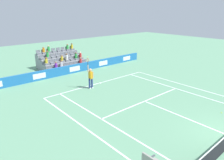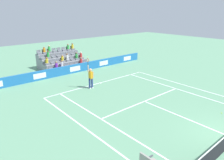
% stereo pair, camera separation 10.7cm
% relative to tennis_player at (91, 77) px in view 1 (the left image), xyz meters
% --- Properties ---
extents(line_baseline, '(10.97, 0.10, 0.01)m').
position_rel_tennis_player_xyz_m(line_baseline, '(-1.43, -0.58, -0.99)').
color(line_baseline, white).
rests_on(line_baseline, ground).
extents(line_service, '(8.23, 0.10, 0.01)m').
position_rel_tennis_player_xyz_m(line_service, '(-1.43, 4.91, -0.99)').
color(line_service, white).
rests_on(line_service, ground).
extents(line_centre_service, '(0.10, 6.40, 0.01)m').
position_rel_tennis_player_xyz_m(line_centre_service, '(-1.43, 8.11, -0.99)').
color(line_centre_service, white).
rests_on(line_centre_service, ground).
extents(line_singles_sideline_left, '(0.10, 11.89, 0.01)m').
position_rel_tennis_player_xyz_m(line_singles_sideline_left, '(2.69, 5.37, -0.99)').
color(line_singles_sideline_left, white).
rests_on(line_singles_sideline_left, ground).
extents(line_singles_sideline_right, '(0.10, 11.89, 0.01)m').
position_rel_tennis_player_xyz_m(line_singles_sideline_right, '(-5.54, 5.37, -0.99)').
color(line_singles_sideline_right, white).
rests_on(line_singles_sideline_right, ground).
extents(line_doubles_sideline_left, '(0.10, 11.89, 0.01)m').
position_rel_tennis_player_xyz_m(line_doubles_sideline_left, '(4.06, 5.37, -0.99)').
color(line_doubles_sideline_left, white).
rests_on(line_doubles_sideline_left, ground).
extents(line_doubles_sideline_right, '(0.10, 11.89, 0.01)m').
position_rel_tennis_player_xyz_m(line_doubles_sideline_right, '(-6.91, 5.37, -0.99)').
color(line_doubles_sideline_right, white).
rests_on(line_doubles_sideline_right, ground).
extents(line_centre_mark, '(0.10, 0.20, 0.01)m').
position_rel_tennis_player_xyz_m(line_centre_mark, '(-1.43, -0.48, -0.99)').
color(line_centre_mark, white).
rests_on(line_centre_mark, ground).
extents(sponsor_barrier, '(19.72, 0.22, 0.92)m').
position_rel_tennis_player_xyz_m(sponsor_barrier, '(-1.43, -5.06, -0.53)').
color(sponsor_barrier, '#1E66AD').
rests_on(sponsor_barrier, ground).
extents(tennis_player, '(0.53, 0.37, 2.85)m').
position_rel_tennis_player_xyz_m(tennis_player, '(0.00, 0.00, 0.00)').
color(tennis_player, navy).
rests_on(tennis_player, ground).
extents(stadium_stand, '(4.96, 3.80, 2.62)m').
position_rel_tennis_player_xyz_m(stadium_stand, '(-1.43, -7.99, -0.30)').
color(stadium_stand, gray).
rests_on(stadium_stand, ground).
extents(loose_tennis_ball, '(0.07, 0.07, 0.07)m').
position_rel_tennis_player_xyz_m(loose_tennis_ball, '(-3.83, 9.52, -0.96)').
color(loose_tennis_ball, '#D1E533').
rests_on(loose_tennis_ball, ground).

